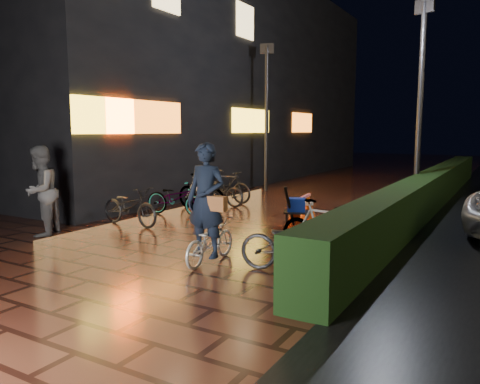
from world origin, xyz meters
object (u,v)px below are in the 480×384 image
Objects in this scene: bystander_person at (40,191)px; cyclist at (208,219)px; traffic_barrier at (302,210)px; cart_assembly at (296,206)px.

bystander_person is 4.27m from cyclist.
traffic_barrier is 0.78m from cart_assembly.
bystander_person is 5.94m from traffic_barrier.
cart_assembly is (0.15, 3.32, -0.24)m from cyclist.
cyclist is 4.08m from traffic_barrier.
bystander_person is 1.89× the size of cart_assembly.
bystander_person is at bearing -136.18° from traffic_barrier.
cyclist is at bearing -92.58° from cart_assembly.
cart_assembly reaches higher than traffic_barrier.
cyclist reaches higher than bystander_person.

